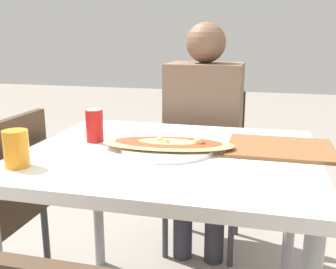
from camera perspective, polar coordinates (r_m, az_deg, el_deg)
dining_table at (r=1.40m, az=0.09°, el=-5.69°), size 1.02×0.86×0.74m
chair_far_seated at (r=2.16m, az=5.53°, el=-3.49°), size 0.40×0.40×0.84m
person_seated at (r=2.00m, az=5.20°, el=1.64°), size 0.37×0.30×1.20m
pizza_main at (r=1.39m, az=0.01°, el=-1.59°), size 0.49×0.33×0.06m
soda_can at (r=1.52m, az=-10.62°, el=1.28°), size 0.07×0.07×0.12m
drink_glass at (r=1.29m, az=-21.17°, el=-1.93°), size 0.08×0.08×0.12m
serving_tray at (r=1.46m, az=15.98°, el=-1.87°), size 0.37×0.29×0.01m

